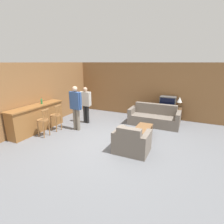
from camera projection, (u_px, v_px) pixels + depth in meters
name	position (u px, v px, depth m)	size (l,w,h in m)	color
ground_plane	(107.00, 143.00, 5.86)	(24.00, 24.00, 0.00)	slate
wall_back	(139.00, 90.00, 8.66)	(9.40, 0.08, 2.60)	olive
wall_left	(55.00, 92.00, 7.96)	(0.08, 8.62, 2.60)	olive
bar_counter	(37.00, 118.00, 6.78)	(0.55, 2.39, 1.03)	brown
bar_chair_near	(43.00, 122.00, 6.25)	(0.38, 0.38, 1.03)	#996638
bar_chair_mid	(56.00, 117.00, 6.82)	(0.41, 0.41, 1.03)	#996638
couch_far	(154.00, 118.00, 7.47)	(2.10, 0.84, 0.88)	#70665B
armchair_near	(131.00, 142.00, 5.18)	(1.01, 0.80, 0.86)	#70665B
coffee_table	(143.00, 129.00, 6.19)	(0.51, 1.09, 0.38)	brown
tv_unit	(167.00, 114.00, 8.02)	(1.25, 0.48, 0.63)	#513823
tv	(168.00, 102.00, 7.86)	(0.69, 0.42, 0.51)	#4C4C4C
bottle	(42.00, 101.00, 6.83)	(0.07, 0.07, 0.25)	#2D7F3D
table_lamp	(179.00, 100.00, 7.63)	(0.23, 0.23, 0.52)	brown
person_by_window	(86.00, 103.00, 7.57)	(0.54, 0.19, 1.59)	black
person_by_counter	(76.00, 106.00, 6.75)	(0.59, 0.23, 1.74)	#756B5B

